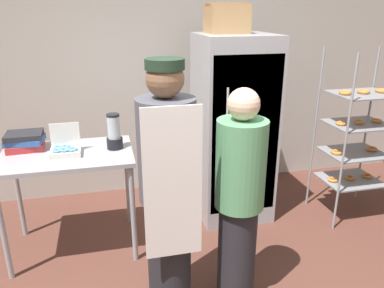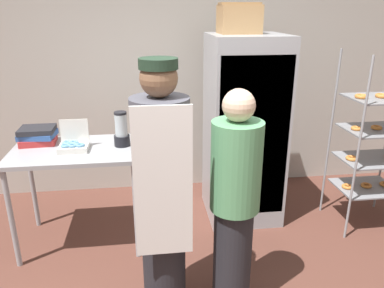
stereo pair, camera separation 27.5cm
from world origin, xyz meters
name	(u,v)px [view 1 (the left image)]	position (x,y,z in m)	size (l,w,h in m)	color
back_wall	(155,66)	(0.00, 2.32, 1.44)	(6.40, 0.12, 2.89)	#B7B2A8
refrigerator	(233,129)	(0.65, 1.50, 0.92)	(0.71, 0.76, 1.83)	#9EA0A5
baking_rack	(356,137)	(1.83, 1.16, 0.85)	(0.64, 0.53, 1.70)	#93969B
prep_counter	(68,165)	(-0.93, 1.19, 0.81)	(1.08, 0.71, 0.91)	#9EA0A5
donut_box	(65,150)	(-0.93, 1.15, 0.96)	(0.24, 0.20, 0.25)	silver
blender_pitcher	(114,133)	(-0.53, 1.21, 1.05)	(0.14, 0.14, 0.31)	black
binder_stack	(25,141)	(-1.27, 1.37, 0.99)	(0.31, 0.27, 0.15)	#B72D2D
cardboard_storage_box	(227,19)	(0.57, 1.58, 1.96)	(0.37, 0.33, 0.27)	#A87F51
person_baker	(168,190)	(-0.22, 0.30, 0.92)	(0.38, 0.39, 1.78)	#232328
person_customer	(239,200)	(0.26, 0.26, 0.81)	(0.34, 0.34, 1.59)	#232328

